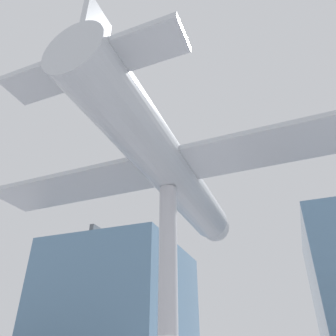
% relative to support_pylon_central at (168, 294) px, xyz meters
% --- Properties ---
extents(glass_pavilion_left, '(10.23, 11.42, 10.89)m').
position_rel_support_pylon_central_xyz_m(glass_pavilion_left, '(-10.01, 15.63, 1.51)').
color(glass_pavilion_left, slate).
rests_on(glass_pavilion_left, ground_plane).
extents(support_pylon_central, '(0.61, 0.61, 7.29)m').
position_rel_support_pylon_central_xyz_m(support_pylon_central, '(0.00, 0.00, 0.00)').
color(support_pylon_central, '#B7B7BC').
rests_on(support_pylon_central, ground_plane).
extents(suspended_airplane, '(15.73, 13.40, 3.16)m').
position_rel_support_pylon_central_xyz_m(suspended_airplane, '(0.01, 0.19, 4.52)').
color(suspended_airplane, '#B2B7BC').
rests_on(suspended_airplane, support_pylon_central).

